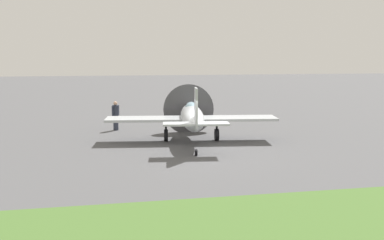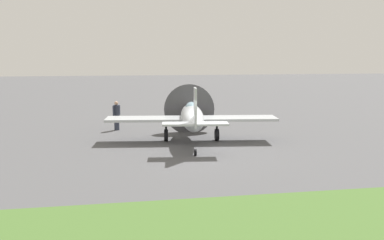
% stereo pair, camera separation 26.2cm
% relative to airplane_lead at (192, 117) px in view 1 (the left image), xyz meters
% --- Properties ---
extents(ground_plane, '(160.00, 160.00, 0.00)m').
position_rel_airplane_lead_xyz_m(ground_plane, '(-0.12, -2.65, -1.32)').
color(ground_plane, '#515154').
extents(airplane_lead, '(8.91, 7.08, 3.16)m').
position_rel_airplane_lead_xyz_m(airplane_lead, '(0.00, 0.00, 0.00)').
color(airplane_lead, '#B2B7BC').
rests_on(airplane_lead, ground).
extents(ground_crew_chief, '(0.45, 0.50, 1.73)m').
position_rel_airplane_lead_xyz_m(ground_crew_chief, '(-3.77, 4.43, -0.41)').
color(ground_crew_chief, '#2D3342').
rests_on(ground_crew_chief, ground).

